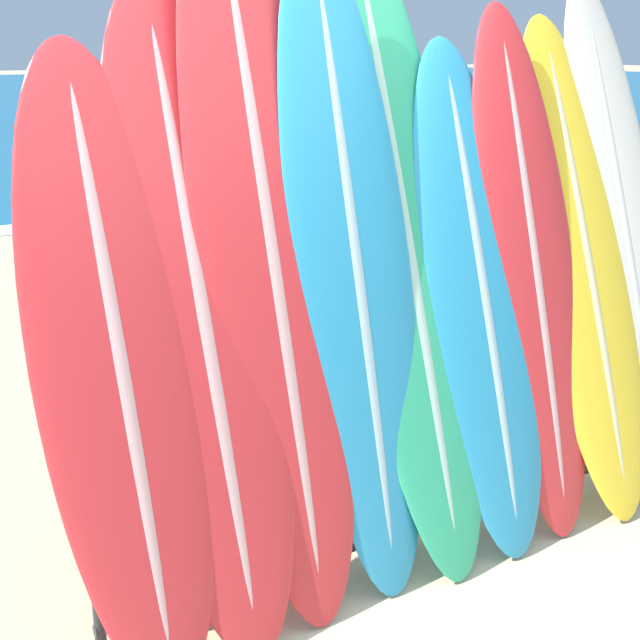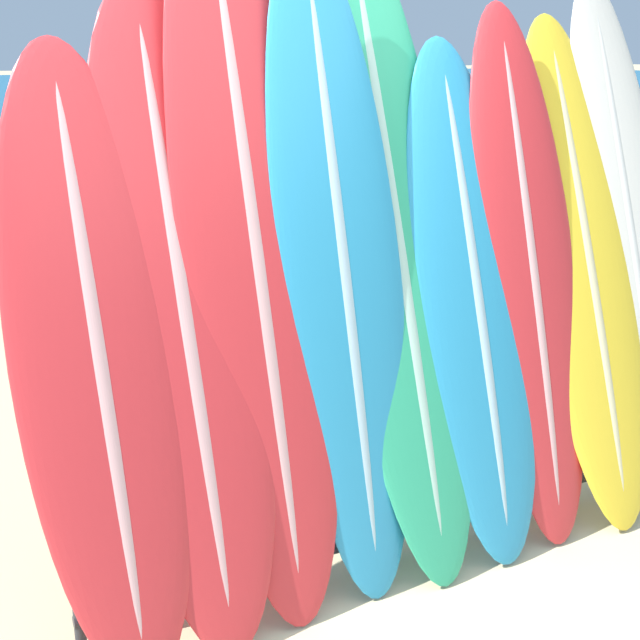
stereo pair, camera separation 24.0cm
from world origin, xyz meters
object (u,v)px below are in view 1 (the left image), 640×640
Objects in this scene: surfboard_slot_1 at (200,318)px; surfboard_slot_6 at (531,273)px; surfboard_slot_2 at (270,259)px; surfboard_slot_3 at (353,270)px; surfboard_slot_7 at (583,267)px; person_near_water at (359,202)px; surfboard_slot_0 at (118,365)px; surfboard_slot_4 at (405,247)px; surfboard_slot_8 at (623,241)px; person_mid_beach at (88,224)px; surfboard_rack at (422,456)px; surfboard_slot_5 at (479,299)px.

surfboard_slot_1 reaches higher than surfboard_slot_6.
surfboard_slot_2 reaches higher than surfboard_slot_3.
surfboard_slot_7 is 2.42m from person_near_water.
surfboard_slot_7 is (0.32, 0.01, -0.02)m from surfboard_slot_6.
surfboard_slot_2 is at bearing 6.81° from surfboard_slot_0.
surfboard_slot_0 is 0.81× the size of surfboard_slot_4.
surfboard_slot_7 is at bearing -1.92° from surfboard_slot_2.
surfboard_slot_4 reaches higher than surfboard_slot_8.
surfboard_slot_2 reaches higher than person_mid_beach.
surfboard_slot_1 reaches higher than surfboard_slot_0.
surfboard_slot_2 is 1.06× the size of surfboard_slot_3.
surfboard_slot_8 is at bearing -51.78° from person_near_water.
person_near_water is (1.32, 2.32, -0.28)m from surfboard_slot_4.
surfboard_slot_0 is 1.79m from surfboard_slot_6.
surfboard_rack is 1.12× the size of surfboard_slot_3.
surfboard_slot_6 is 0.33m from surfboard_slot_7.
surfboard_slot_4 is at bearing 4.19° from surfboard_slot_0.
surfboard_slot_1 is 1.24× the size of person_near_water.
surfboard_slot_0 is at bearing -179.80° from surfboard_slot_6.
surfboard_slot_1 is at bearing -91.91° from person_near_water.
surfboard_slot_0 is at bearing 177.40° from surfboard_rack.
surfboard_slot_5 reaches higher than surfboard_rack.
surfboard_slot_7 is (0.91, 0.07, 0.65)m from surfboard_rack.
surfboard_slot_1 is 0.92× the size of surfboard_slot_3.
surfboard_slot_7 is (2.12, 0.02, 0.05)m from surfboard_slot_0.
surfboard_rack is 1.14m from surfboard_slot_1.
surfboard_rack is 3.18m from person_mid_beach.
surfboard_slot_0 is 0.94m from surfboard_slot_3.
surfboard_slot_3 is 1.11× the size of surfboard_slot_6.
surfboard_slot_2 reaches higher than surfboard_slot_8.
surfboard_slot_1 is 0.87× the size of surfboard_slot_2.
surfboard_slot_6 is at bearing 5.96° from surfboard_rack.
surfboard_slot_0 is at bearing -179.46° from surfboard_slot_7.
surfboard_slot_6 reaches higher than surfboard_rack.
surfboard_slot_0 is at bearing -177.89° from surfboard_slot_3.
surfboard_slot_5 is 1.25× the size of person_mid_beach.
person_mid_beach is at bearing 102.36° from surfboard_slot_5.
surfboard_slot_5 is at bearing -177.39° from surfboard_slot_7.
surfboard_slot_8 is (1.47, 0.02, -0.06)m from surfboard_slot_3.
surfboard_slot_2 is 3.04m from person_near_water.
surfboard_slot_5 is (0.30, 0.05, 0.60)m from surfboard_rack.
surfboard_slot_3 reaches higher than surfboard_slot_6.
surfboard_slot_4 is at bearing 3.04° from surfboard_slot_1.
surfboard_slot_8 is (2.40, 0.05, 0.13)m from surfboard_slot_0.
surfboard_slot_3 is 1.20m from surfboard_slot_7.
surfboard_slot_1 is (0.31, 0.04, 0.10)m from surfboard_slot_0.
surfboard_slot_3 is at bearing 179.33° from surfboard_slot_7.
surfboard_slot_4 is 1.21m from surfboard_slot_8.
person_near_water is at bearing 50.57° from surfboard_slot_2.
surfboard_slot_0 is 0.33m from surfboard_slot_1.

